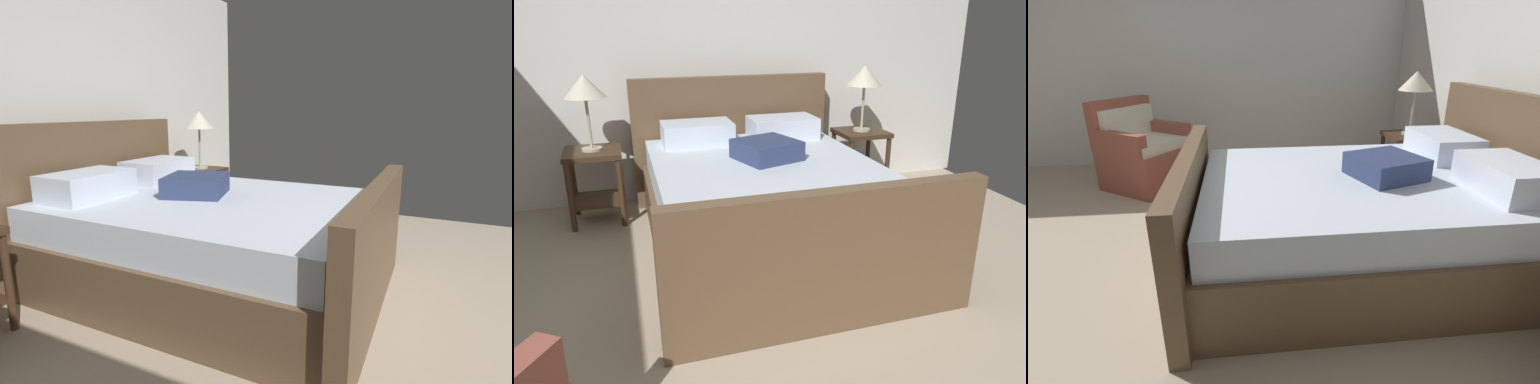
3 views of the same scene
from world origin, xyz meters
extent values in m
cube|color=silver|center=(0.00, 3.22, 1.28)|extent=(5.12, 0.12, 2.56)
cube|color=brown|center=(0.04, 1.88, 0.20)|extent=(1.63, 2.08, 0.40)
cube|color=brown|center=(0.04, 2.96, 0.56)|extent=(1.75, 0.10, 1.12)
cube|color=brown|center=(0.04, 0.79, 0.40)|extent=(1.75, 0.10, 0.80)
cube|color=silver|center=(0.04, 1.88, 0.51)|extent=(1.55, 2.02, 0.22)
cube|color=silver|center=(-0.33, 2.63, 0.71)|extent=(0.56, 0.36, 0.18)
cube|color=silver|center=(0.40, 2.63, 0.71)|extent=(0.56, 0.36, 0.18)
cube|color=navy|center=(0.08, 2.03, 0.69)|extent=(0.50, 0.50, 0.14)
cube|color=#3E291A|center=(1.23, 2.76, 0.58)|extent=(0.44, 0.44, 0.04)
cube|color=#3E291A|center=(1.23, 2.76, 0.18)|extent=(0.40, 0.40, 0.02)
cylinder|color=#3E291A|center=(1.04, 2.57, 0.28)|extent=(0.04, 0.04, 0.56)
cylinder|color=#3E291A|center=(1.42, 2.57, 0.28)|extent=(0.04, 0.04, 0.56)
cylinder|color=#3E291A|center=(1.04, 2.95, 0.28)|extent=(0.04, 0.04, 0.56)
cylinder|color=#3E291A|center=(1.42, 2.95, 0.28)|extent=(0.04, 0.04, 0.56)
cylinder|color=#B7B293|center=(1.23, 2.76, 0.61)|extent=(0.16, 0.16, 0.02)
cylinder|color=#B7B293|center=(1.23, 2.76, 0.82)|extent=(0.02, 0.02, 0.40)
cone|color=beige|center=(1.23, 2.76, 1.11)|extent=(0.32, 0.32, 0.18)
cylinder|color=#3E291A|center=(-0.96, 2.57, 0.28)|extent=(0.04, 0.04, 0.56)
camera|label=1|loc=(-2.15, 0.50, 1.21)|focal=27.09mm
camera|label=2|loc=(-0.92, -1.24, 1.59)|focal=34.00mm
camera|label=3|loc=(2.25, 1.12, 1.41)|focal=25.96mm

